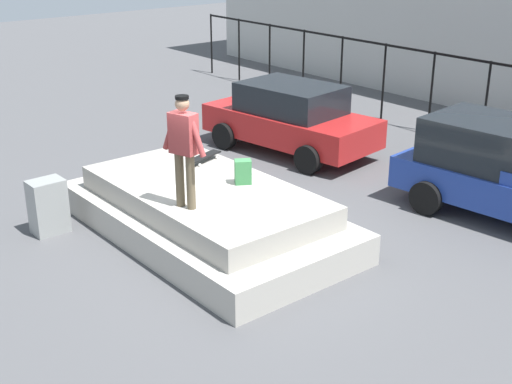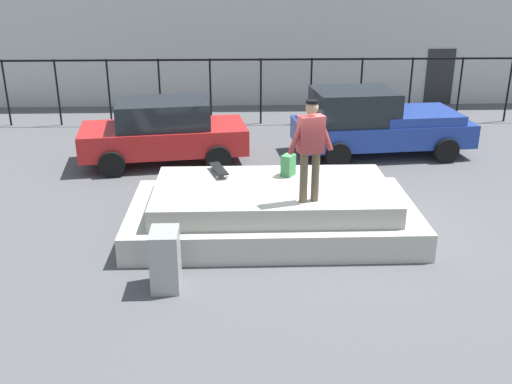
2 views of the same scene
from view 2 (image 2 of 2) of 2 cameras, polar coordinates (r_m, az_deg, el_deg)
ground_plane at (r=11.53m, az=6.15°, el=-3.46°), size 60.00×60.00×0.00m
concrete_ledge at (r=11.20m, az=1.60°, el=-1.78°), size 5.44×2.91×0.91m
skateboarder at (r=10.00m, az=5.36°, el=4.68°), size 0.83×0.35×1.80m
skateboard at (r=11.65m, az=-3.65°, el=2.26°), size 0.42×0.83×0.12m
backpack at (r=11.51m, az=3.16°, el=2.62°), size 0.32×0.34×0.43m
car_red_sedan_near at (r=15.21m, az=-9.00°, el=5.89°), size 4.37×2.50×1.62m
car_blue_pickup_mid at (r=16.01m, az=11.63°, el=6.67°), size 4.80×2.43×1.77m
utility_box at (r=9.34m, az=-8.83°, el=-6.52°), size 0.45×0.60×0.98m
fence_row at (r=18.85m, az=2.95°, el=10.76°), size 24.06×0.06×2.08m
warehouse_building at (r=25.07m, az=1.75°, el=17.42°), size 29.63×8.22×6.21m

